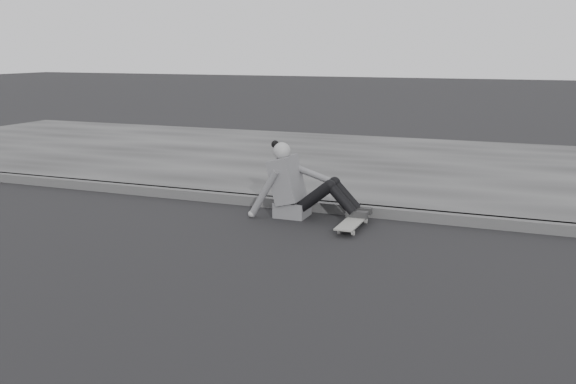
# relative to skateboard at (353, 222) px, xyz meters

# --- Properties ---
(ground) EXTENTS (80.00, 80.00, 0.00)m
(ground) POSITION_rel_skateboard_xyz_m (1.93, -1.99, -0.07)
(ground) COLOR black
(ground) RESTS_ON ground
(curb) EXTENTS (24.00, 0.16, 0.12)m
(curb) POSITION_rel_skateboard_xyz_m (1.93, 0.59, -0.01)
(curb) COLOR #444444
(curb) RESTS_ON ground
(sidewalk) EXTENTS (24.00, 6.00, 0.12)m
(sidewalk) POSITION_rel_skateboard_xyz_m (1.93, 3.61, -0.01)
(sidewalk) COLOR #3B3B3B
(sidewalk) RESTS_ON ground
(skateboard) EXTENTS (0.20, 0.78, 0.09)m
(skateboard) POSITION_rel_skateboard_xyz_m (0.00, 0.00, 0.00)
(skateboard) COLOR gray
(skateboard) RESTS_ON ground
(seated_woman) EXTENTS (1.38, 0.46, 0.88)m
(seated_woman) POSITION_rel_skateboard_xyz_m (-0.73, 0.25, 0.29)
(seated_woman) COLOR #59595C
(seated_woman) RESTS_ON ground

